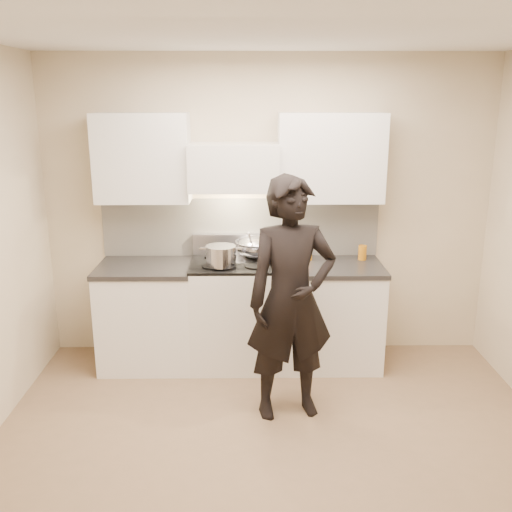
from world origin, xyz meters
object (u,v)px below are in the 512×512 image
Objects in this scene: person at (291,300)px; stove at (235,313)px; wok at (256,246)px; utensil_crock at (285,245)px; counter_right at (328,314)px.

stove is at bearing 104.75° from person.
wok is (0.19, 0.10, 0.58)m from stove.
counter_right is at bearing -32.07° from utensil_crock.
counter_right is 0.88m from wok.
stove is 0.53× the size of person.
utensil_crock reaches higher than counter_right.
wok is at bearing -151.96° from utensil_crock.
stove is 2.11× the size of wok.
utensil_crock is 0.20× the size of person.
person is (0.43, -0.85, 0.43)m from stove.
utensil_crock is (-0.38, 0.24, 0.57)m from counter_right.
stove is 1.05m from person.
wok is at bearing 171.24° from counter_right.
person reaches higher than stove.
wok is 0.30m from utensil_crock.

